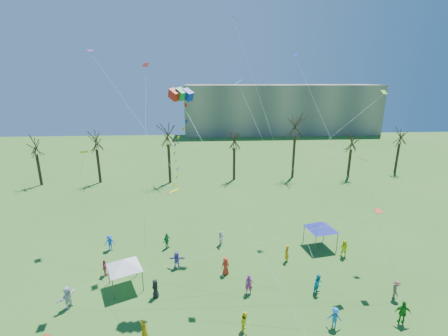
{
  "coord_description": "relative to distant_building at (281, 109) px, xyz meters",
  "views": [
    {
      "loc": [
        -2.34,
        -16.7,
        17.38
      ],
      "look_at": [
        -0.96,
        5.0,
        11.0
      ],
      "focal_mm": 25.0,
      "sensor_mm": 36.0,
      "label": 1
    }
  ],
  "objects": [
    {
      "name": "small_kites_aloft",
      "position": [
        -21.87,
        -71.18,
        6.23
      ],
      "size": [
        29.79,
        17.13,
        33.99
      ],
      "color": "orange",
      "rests_on": "ground"
    },
    {
      "name": "canopy_tent_white",
      "position": [
        -31.29,
        -75.37,
        -5.18
      ],
      "size": [
        3.32,
        3.32,
        2.74
      ],
      "color": "#3F3F44",
      "rests_on": "ground"
    },
    {
      "name": "distant_building",
      "position": [
        0.0,
        0.0,
        0.0
      ],
      "size": [
        60.0,
        14.0,
        15.0
      ],
      "primitive_type": "cube",
      "color": "gray",
      "rests_on": "ground"
    },
    {
      "name": "big_box_kite",
      "position": [
        -26.12,
        -75.09,
        4.35
      ],
      "size": [
        5.09,
        6.66,
        19.45
      ],
      "color": "red",
      "rests_on": "ground"
    },
    {
      "name": "bare_tree_row",
      "position": [
        -18.99,
        -46.73,
        -0.43
      ],
      "size": [
        67.88,
        8.49,
        11.91
      ],
      "color": "black",
      "rests_on": "ground"
    },
    {
      "name": "canopy_tent_blue",
      "position": [
        -12.29,
        -69.81,
        -5.07
      ],
      "size": [
        3.76,
        3.76,
        2.87
      ],
      "color": "#3F3F44",
      "rests_on": "ground"
    },
    {
      "name": "festival_crowd",
      "position": [
        -23.28,
        -75.62,
        -6.65
      ],
      "size": [
        27.19,
        14.5,
        1.86
      ],
      "color": "#B53316",
      "rests_on": "ground"
    }
  ]
}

